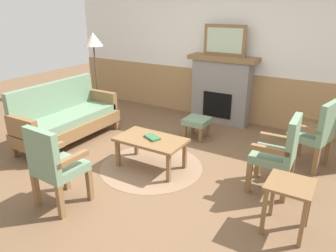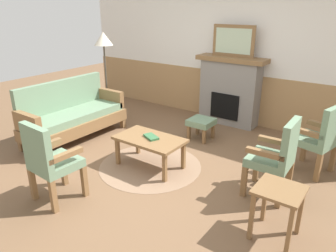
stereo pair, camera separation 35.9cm
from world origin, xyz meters
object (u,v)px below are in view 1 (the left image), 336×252
(fireplace, at_px, (222,89))
(couch, at_px, (66,119))
(footstool, at_px, (197,122))
(floor_lamp_by_couch, at_px, (94,45))
(book_on_table, at_px, (152,137))
(armchair_front_left, at_px, (54,164))
(framed_picture, at_px, (225,40))
(side_table, at_px, (289,193))
(armchair_near_fireplace, at_px, (280,151))
(coffee_table, at_px, (151,142))
(armchair_by_window_left, at_px, (316,131))

(fireplace, relative_size, couch, 0.72)
(footstool, bearing_deg, floor_lamp_by_couch, -179.05)
(couch, relative_size, book_on_table, 7.54)
(book_on_table, xyz_separation_m, armchair_front_left, (-0.40, -1.33, 0.08))
(framed_picture, distance_m, side_table, 3.45)
(fireplace, xyz_separation_m, framed_picture, (0.00, 0.00, 0.91))
(armchair_front_left, height_order, side_table, armchair_front_left)
(armchair_near_fireplace, relative_size, armchair_front_left, 1.00)
(fireplace, distance_m, framed_picture, 0.91)
(armchair_near_fireplace, bearing_deg, side_table, -69.55)
(book_on_table, bearing_deg, coffee_table, -134.71)
(couch, distance_m, book_on_table, 1.75)
(framed_picture, height_order, coffee_table, framed_picture)
(footstool, bearing_deg, side_table, -42.73)
(book_on_table, height_order, floor_lamp_by_couch, floor_lamp_by_couch)
(couch, distance_m, armchair_near_fireplace, 3.40)
(framed_picture, height_order, floor_lamp_by_couch, framed_picture)
(side_table, bearing_deg, book_on_table, 167.22)
(fireplace, relative_size, footstool, 3.25)
(footstool, height_order, armchair_front_left, armchair_front_left)
(book_on_table, relative_size, side_table, 0.43)
(footstool, relative_size, floor_lamp_by_couch, 0.24)
(framed_picture, distance_m, floor_lamp_by_couch, 2.47)
(fireplace, xyz_separation_m, couch, (-1.83, -2.24, -0.26))
(fireplace, relative_size, framed_picture, 1.62)
(couch, height_order, armchair_by_window_left, same)
(side_table, bearing_deg, armchair_front_left, -158.84)
(couch, bearing_deg, footstool, 34.14)
(footstool, height_order, floor_lamp_by_couch, floor_lamp_by_couch)
(couch, bearing_deg, coffee_table, -1.68)
(fireplace, bearing_deg, couch, -129.33)
(footstool, bearing_deg, armchair_front_left, -100.36)
(fireplace, distance_m, couch, 2.90)
(framed_picture, bearing_deg, side_table, -56.07)
(coffee_table, height_order, book_on_table, book_on_table)
(armchair_front_left, relative_size, side_table, 1.78)
(couch, relative_size, floor_lamp_by_couch, 1.07)
(fireplace, relative_size, armchair_near_fireplace, 1.33)
(armchair_by_window_left, xyz_separation_m, floor_lamp_by_couch, (-4.07, 0.06, 0.91))
(framed_picture, bearing_deg, armchair_near_fireplace, -52.05)
(armchair_by_window_left, bearing_deg, armchair_front_left, -133.02)
(footstool, relative_size, armchair_front_left, 0.41)
(couch, distance_m, armchair_by_window_left, 3.85)
(armchair_near_fireplace, bearing_deg, floor_lamp_by_couch, 165.91)
(book_on_table, xyz_separation_m, footstool, (0.07, 1.27, -0.17))
(book_on_table, relative_size, armchair_near_fireplace, 0.24)
(side_table, xyz_separation_m, floor_lamp_by_couch, (-4.05, 1.66, 1.02))
(armchair_near_fireplace, height_order, armchair_front_left, same)
(footstool, distance_m, armchair_front_left, 2.65)
(coffee_table, bearing_deg, armchair_near_fireplace, 10.03)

